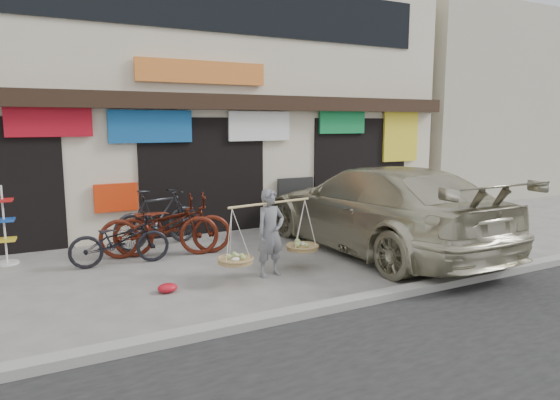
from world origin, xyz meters
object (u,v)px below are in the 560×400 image
bike_0 (120,240)px  bike_1 (158,218)px  street_vendor (270,237)px  display_rack (5,233)px  bike_2 (173,225)px  bike_3 (160,226)px  suv (376,208)px

bike_0 → bike_1: bike_1 is taller
street_vendor → display_rack: size_ratio=1.33×
bike_2 → display_rack: (-2.90, 0.79, -0.01)m
street_vendor → bike_2: 2.37m
bike_3 → bike_0: bearing=122.4°
suv → display_rack: size_ratio=4.10×
street_vendor → bike_3: street_vendor is taller
bike_3 → bike_1: bearing=2.6°
street_vendor → bike_3: 2.50m
bike_0 → bike_3: bike_3 is taller
bike_0 → suv: 5.02m
suv → bike_2: bearing=-23.3°
suv → bike_0: bearing=-16.0°
bike_1 → bike_2: bike_1 is taller
bike_0 → bike_3: (0.80, 0.25, 0.13)m
street_vendor → bike_3: (-1.34, 2.11, -0.08)m
bike_2 → bike_3: 0.26m
bike_3 → suv: suv is taller
suv → display_rack: 7.08m
bike_1 → suv: (3.86, -2.33, 0.25)m
street_vendor → bike_0: (-2.14, 1.86, -0.21)m
bike_3 → display_rack: display_rack is taller
bike_1 → display_rack: size_ratio=1.40×
bike_0 → suv: (4.84, -1.29, 0.40)m
street_vendor → suv: size_ratio=0.32×
bike_0 → bike_2: size_ratio=0.78×
bike_1 → display_rack: 2.82m
bike_0 → bike_1: size_ratio=0.86×
display_rack → bike_3: bearing=-16.6°
bike_2 → street_vendor: bearing=-138.0°
bike_2 → display_rack: display_rack is taller
bike_3 → suv: bearing=-96.0°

